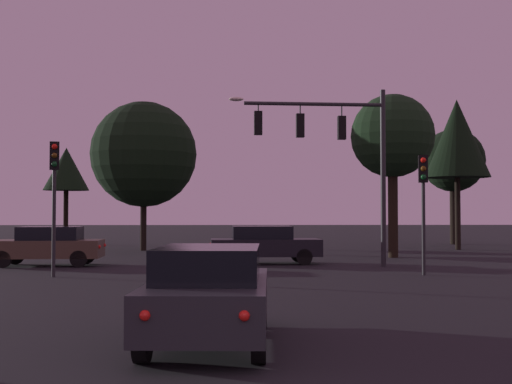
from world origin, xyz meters
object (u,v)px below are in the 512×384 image
object	(u,v)px
car_crossing_left	(265,244)
car_crossing_right	(47,245)
tree_lot_edge	(453,161)
tree_behind_sign	(144,154)
tree_left_far	(66,170)
tree_right_cluster	(392,137)
car_nearside_lane	(210,293)
traffic_signal_mast_arm	(335,143)
traffic_light_corner_left	(54,181)
traffic_light_corner_right	(423,190)
tree_center_horizon	(457,139)

from	to	relation	value
car_crossing_left	car_crossing_right	xyz separation A→B (m)	(-8.46, -0.74, -0.00)
car_crossing_left	tree_lot_edge	size ratio (longest dim) A/B	0.60
car_crossing_right	tree_behind_sign	size ratio (longest dim) A/B	0.54
tree_left_far	tree_lot_edge	distance (m)	25.43
tree_right_cluster	car_nearside_lane	bearing A→B (deg)	-111.30
traffic_signal_mast_arm	tree_behind_sign	bearing A→B (deg)	128.19
traffic_signal_mast_arm	car_crossing_left	world-z (taller)	traffic_signal_mast_arm
traffic_light_corner_left	car_crossing_left	xyz separation A→B (m)	(6.99, 5.27, -2.27)
car_crossing_right	tree_lot_edge	distance (m)	27.81
car_nearside_lane	tree_right_cluster	xyz separation A→B (m)	(7.68, 19.70, 4.77)
car_crossing_left	car_crossing_right	bearing A→B (deg)	-175.03
traffic_light_corner_right	tree_center_horizon	distance (m)	16.50
traffic_signal_mast_arm	tree_lot_edge	bearing A→B (deg)	59.25
traffic_signal_mast_arm	tree_lot_edge	xyz separation A→B (m)	(10.54, 17.72, 0.73)
traffic_light_corner_right	tree_behind_sign	size ratio (longest dim) A/B	0.48
traffic_signal_mast_arm	tree_center_horizon	xyz separation A→B (m)	(8.65, 11.44, 1.48)
traffic_signal_mast_arm	tree_right_cluster	bearing A→B (deg)	55.92
car_nearside_lane	tree_lot_edge	world-z (taller)	tree_lot_edge
traffic_light_corner_left	tree_lot_edge	distance (m)	29.49
tree_center_horizon	traffic_light_corner_left	bearing A→B (deg)	-140.37
traffic_signal_mast_arm	tree_lot_edge	world-z (taller)	tree_lot_edge
traffic_signal_mast_arm	car_nearside_lane	world-z (taller)	traffic_signal_mast_arm
car_nearside_lane	car_crossing_right	world-z (taller)	same
tree_behind_sign	tree_right_cluster	xyz separation A→B (m)	(12.27, -6.06, 0.31)
car_crossing_right	tree_behind_sign	xyz separation A→B (m)	(2.28, 10.34, 4.46)
car_crossing_left	tree_right_cluster	distance (m)	8.50
traffic_light_corner_right	car_crossing_left	world-z (taller)	traffic_light_corner_right
traffic_light_corner_left	tree_right_cluster	world-z (taller)	tree_right_cluster
car_crossing_right	tree_center_horizon	bearing A→B (deg)	28.23
traffic_light_corner_right	tree_center_horizon	bearing A→B (deg)	67.24
traffic_signal_mast_arm	tree_left_far	distance (m)	23.77
traffic_light_corner_left	tree_center_horizon	size ratio (longest dim) A/B	0.51
traffic_light_corner_left	tree_behind_sign	bearing A→B (deg)	86.90
traffic_light_corner_left	traffic_light_corner_right	world-z (taller)	traffic_light_corner_left
car_crossing_right	traffic_signal_mast_arm	bearing A→B (deg)	-4.38
tree_left_far	tree_center_horizon	xyz separation A→B (m)	(23.52, -7.10, 1.31)
car_crossing_left	car_crossing_right	world-z (taller)	same
tree_center_horizon	car_crossing_left	bearing A→B (deg)	-138.81
tree_right_cluster	traffic_signal_mast_arm	bearing A→B (deg)	-124.08
traffic_signal_mast_arm	traffic_light_corner_right	distance (m)	4.62
traffic_light_corner_right	tree_right_cluster	world-z (taller)	tree_right_cluster
car_crossing_right	tree_lot_edge	size ratio (longest dim) A/B	0.58
traffic_light_corner_left	tree_right_cluster	distance (m)	15.96
traffic_light_corner_right	car_crossing_left	bearing A→B (deg)	134.90
tree_lot_edge	tree_center_horizon	bearing A→B (deg)	-106.75
tree_left_far	tree_center_horizon	world-z (taller)	tree_center_horizon
tree_left_far	traffic_light_corner_left	bearing A→B (deg)	-76.66
car_nearside_lane	traffic_signal_mast_arm	bearing A→B (deg)	73.88
car_crossing_left	tree_center_horizon	xyz separation A→B (m)	(11.26, 9.86, 5.41)
tree_behind_sign	tree_right_cluster	bearing A→B (deg)	-26.27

